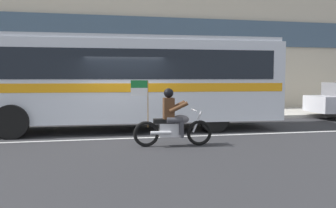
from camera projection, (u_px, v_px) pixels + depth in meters
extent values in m
plane|color=#2B2B2D|center=(125.00, 135.00, 11.26)|extent=(60.00, 60.00, 0.00)
cube|color=#B7B2A8|center=(116.00, 116.00, 16.23)|extent=(28.00, 3.80, 0.15)
cube|color=silver|center=(127.00, 138.00, 10.67)|extent=(26.60, 0.14, 0.01)
cube|color=#384C60|center=(113.00, 30.00, 17.74)|extent=(25.76, 0.10, 1.40)
cube|color=silver|center=(122.00, 81.00, 12.30)|extent=(11.06, 2.94, 2.70)
cube|color=black|center=(122.00, 65.00, 12.26)|extent=(10.19, 2.95, 0.96)
cube|color=orange|center=(122.00, 87.00, 12.32)|extent=(10.84, 2.96, 0.28)
cube|color=#ADB1BA|center=(121.00, 41.00, 12.20)|extent=(10.84, 2.81, 0.16)
cylinder|color=black|center=(11.00, 122.00, 10.55)|extent=(1.04, 0.30, 1.04)
cylinder|color=black|center=(214.00, 117.00, 11.85)|extent=(1.04, 0.30, 1.04)
torus|color=black|center=(199.00, 133.00, 9.55)|extent=(0.69, 0.14, 0.69)
torus|color=black|center=(146.00, 134.00, 9.35)|extent=(0.69, 0.14, 0.69)
cube|color=silver|center=(171.00, 130.00, 9.44)|extent=(0.66, 0.32, 0.36)
ellipsoid|color=#59565B|center=(180.00, 119.00, 9.45)|extent=(0.50, 0.31, 0.24)
cube|color=black|center=(164.00, 121.00, 9.39)|extent=(0.58, 0.30, 0.12)
cylinder|color=silver|center=(197.00, 122.00, 9.52)|extent=(0.28, 0.07, 0.58)
cylinder|color=silver|center=(194.00, 110.00, 9.49)|extent=(0.08, 0.64, 0.04)
cylinder|color=silver|center=(161.00, 133.00, 9.24)|extent=(0.55, 0.13, 0.09)
cube|color=#4C2D19|center=(169.00, 108.00, 9.39)|extent=(0.30, 0.38, 0.56)
sphere|color=black|center=(169.00, 93.00, 9.36)|extent=(0.26, 0.26, 0.26)
cylinder|color=#38383D|center=(173.00, 119.00, 9.61)|extent=(0.43, 0.18, 0.15)
cylinder|color=#38383D|center=(179.00, 127.00, 9.65)|extent=(0.13, 0.13, 0.46)
cylinder|color=#38383D|center=(175.00, 120.00, 9.25)|extent=(0.43, 0.18, 0.15)
cylinder|color=#38383D|center=(181.00, 129.00, 9.29)|extent=(0.13, 0.13, 0.46)
cylinder|color=#4C2D19|center=(176.00, 106.00, 9.61)|extent=(0.52, 0.14, 0.32)
cylinder|color=#4C2D19|center=(179.00, 107.00, 9.22)|extent=(0.52, 0.14, 0.32)
cylinder|color=olive|center=(148.00, 104.00, 9.30)|extent=(0.02, 0.02, 1.25)
cube|color=#197233|center=(139.00, 84.00, 9.23)|extent=(0.44, 0.05, 0.20)
cube|color=white|center=(139.00, 92.00, 9.25)|extent=(0.44, 0.05, 0.20)
cylinder|color=#4C8C3F|center=(246.00, 108.00, 16.29)|extent=(0.22, 0.22, 0.58)
sphere|color=#4C8C3F|center=(246.00, 100.00, 16.27)|extent=(0.20, 0.20, 0.20)
cylinder|color=#4C8C3F|center=(248.00, 108.00, 16.15)|extent=(0.09, 0.10, 0.09)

